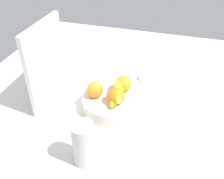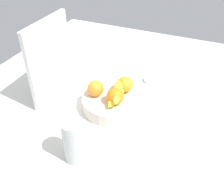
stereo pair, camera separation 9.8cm
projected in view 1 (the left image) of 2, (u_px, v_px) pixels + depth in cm
name	position (u px, v px, depth cm)	size (l,w,h in cm)	color
ground_plane	(106.00, 114.00, 107.33)	(180.00, 140.00, 3.00)	silver
fruit_bowl	(112.00, 102.00, 106.74)	(25.53, 25.53, 5.78)	beige
orange_front_left	(95.00, 90.00, 103.50)	(7.01, 7.01, 7.01)	orange
orange_front_right	(116.00, 96.00, 99.68)	(7.01, 7.01, 7.01)	orange
orange_center	(124.00, 83.00, 107.09)	(7.01, 7.01, 7.01)	orange
banana_bunch	(118.00, 92.00, 102.51)	(17.43, 8.69, 6.20)	yellow
cutting_board	(46.00, 64.00, 103.36)	(28.00, 1.80, 36.00)	silver
thermos_tumbler	(84.00, 144.00, 80.74)	(7.51, 7.51, 16.74)	#B0B4B5
jar_lid	(145.00, 78.00, 126.16)	(6.47, 6.47, 1.56)	white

